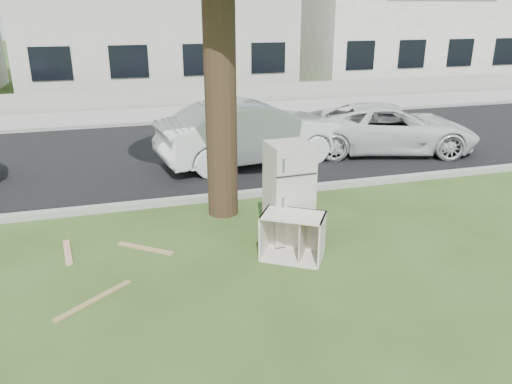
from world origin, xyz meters
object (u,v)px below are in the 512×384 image
object	(u,v)px
fridge	(289,193)
car_right	(389,128)
cabinet	(293,236)
car_center	(254,132)

from	to	relation	value
fridge	car_right	distance (m)	5.99
fridge	cabinet	world-z (taller)	fridge
car_center	cabinet	bearing A→B (deg)	162.74
fridge	car_center	size ratio (longest dim) A/B	0.35
cabinet	car_right	size ratio (longest dim) A/B	0.20
fridge	cabinet	distance (m)	0.77
cabinet	car_center	bearing A→B (deg)	113.38
fridge	cabinet	size ratio (longest dim) A/B	1.79
cabinet	car_center	size ratio (longest dim) A/B	0.20
fridge	car_right	world-z (taller)	fridge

